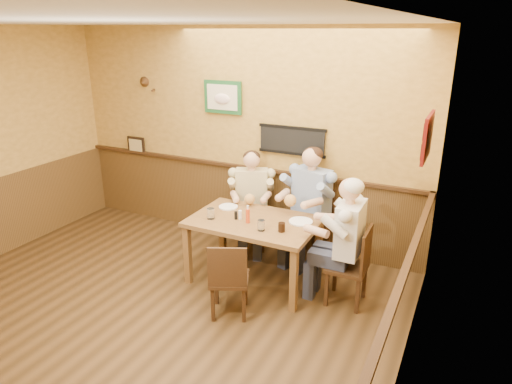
# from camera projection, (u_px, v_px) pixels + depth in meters

# --- Properties ---
(room) EXTENTS (5.02, 5.03, 2.81)m
(room) POSITION_uv_depth(u_px,v_px,m) (123.00, 161.00, 3.86)
(room) COLOR #34220F
(room) RESTS_ON ground
(dining_table) EXTENTS (1.40, 0.90, 0.75)m
(dining_table) POSITION_uv_depth(u_px,v_px,m) (254.00, 227.00, 5.09)
(dining_table) COLOR brown
(dining_table) RESTS_ON ground
(chair_back_left) EXTENTS (0.50, 0.50, 0.83)m
(chair_back_left) POSITION_uv_depth(u_px,v_px,m) (252.00, 218.00, 5.96)
(chair_back_left) COLOR #3C2513
(chair_back_left) RESTS_ON ground
(chair_back_right) EXTENTS (0.51, 0.51, 0.91)m
(chair_back_right) POSITION_uv_depth(u_px,v_px,m) (310.00, 225.00, 5.64)
(chair_back_right) COLOR #3C2513
(chair_back_right) RESTS_ON ground
(chair_right_end) EXTENTS (0.41, 0.41, 0.87)m
(chair_right_end) POSITION_uv_depth(u_px,v_px,m) (347.00, 265.00, 4.73)
(chair_right_end) COLOR #3C2513
(chair_right_end) RESTS_ON ground
(chair_near_side) EXTENTS (0.50, 0.50, 0.82)m
(chair_near_side) POSITION_uv_depth(u_px,v_px,m) (229.00, 277.00, 4.55)
(chair_near_side) COLOR #3C2513
(chair_near_side) RESTS_ON ground
(diner_tan_shirt) EXTENTS (0.72, 0.72, 1.19)m
(diner_tan_shirt) POSITION_uv_depth(u_px,v_px,m) (252.00, 205.00, 5.90)
(diner_tan_shirt) COLOR beige
(diner_tan_shirt) RESTS_ON ground
(diner_blue_polo) EXTENTS (0.73, 0.73, 1.30)m
(diner_blue_polo) POSITION_uv_depth(u_px,v_px,m) (311.00, 211.00, 5.58)
(diner_blue_polo) COLOR #7E93BD
(diner_blue_polo) RESTS_ON ground
(diner_white_elder) EXTENTS (0.58, 0.58, 1.24)m
(diner_white_elder) POSITION_uv_depth(u_px,v_px,m) (349.00, 249.00, 4.67)
(diner_white_elder) COLOR silver
(diner_white_elder) RESTS_ON ground
(water_glass_left) EXTENTS (0.09, 0.09, 0.12)m
(water_glass_left) POSITION_uv_depth(u_px,v_px,m) (211.00, 214.00, 5.07)
(water_glass_left) COLOR white
(water_glass_left) RESTS_ON dining_table
(water_glass_mid) EXTENTS (0.09, 0.09, 0.12)m
(water_glass_mid) POSITION_uv_depth(u_px,v_px,m) (261.00, 225.00, 4.77)
(water_glass_mid) COLOR silver
(water_glass_mid) RESTS_ON dining_table
(cola_tumbler) EXTENTS (0.08, 0.08, 0.10)m
(cola_tumbler) POSITION_uv_depth(u_px,v_px,m) (282.00, 227.00, 4.75)
(cola_tumbler) COLOR black
(cola_tumbler) RESTS_ON dining_table
(hot_sauce_bottle) EXTENTS (0.05, 0.05, 0.18)m
(hot_sauce_bottle) POSITION_uv_depth(u_px,v_px,m) (248.00, 215.00, 4.95)
(hot_sauce_bottle) COLOR #CD4015
(hot_sauce_bottle) RESTS_ON dining_table
(salt_shaker) EXTENTS (0.05, 0.05, 0.10)m
(salt_shaker) POSITION_uv_depth(u_px,v_px,m) (240.00, 215.00, 5.06)
(salt_shaker) COLOR white
(salt_shaker) RESTS_ON dining_table
(pepper_shaker) EXTENTS (0.04, 0.04, 0.09)m
(pepper_shaker) POSITION_uv_depth(u_px,v_px,m) (236.00, 215.00, 5.06)
(pepper_shaker) COLOR black
(pepper_shaker) RESTS_ON dining_table
(plate_far_left) EXTENTS (0.28, 0.28, 0.02)m
(plate_far_left) POSITION_uv_depth(u_px,v_px,m) (228.00, 207.00, 5.41)
(plate_far_left) COLOR white
(plate_far_left) RESTS_ON dining_table
(plate_far_right) EXTENTS (0.33, 0.33, 0.02)m
(plate_far_right) POSITION_uv_depth(u_px,v_px,m) (301.00, 222.00, 4.99)
(plate_far_right) COLOR white
(plate_far_right) RESTS_ON dining_table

